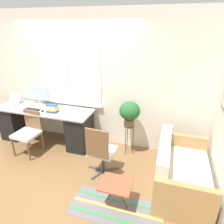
{
  "coord_description": "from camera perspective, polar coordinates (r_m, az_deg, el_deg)",
  "views": [
    {
      "loc": [
        1.86,
        -2.94,
        2.41
      ],
      "look_at": [
        0.9,
        0.16,
        0.98
      ],
      "focal_mm": 32.0,
      "sensor_mm": 36.0,
      "label": 1
    }
  ],
  "objects": [
    {
      "name": "plant_stand",
      "position": [
        3.89,
        4.87,
        -5.13
      ],
      "size": [
        0.21,
        0.21,
        0.64
      ],
      "color": "#333338",
      "rests_on": "ground_plane"
    },
    {
      "name": "folding_stool",
      "position": [
        2.93,
        1.15,
        -20.23
      ],
      "size": [
        0.44,
        0.37,
        0.41
      ],
      "color": "#B24C33",
      "rests_on": "ground_plane"
    },
    {
      "name": "keyboard",
      "position": [
        4.46,
        -21.91,
        0.64
      ],
      "size": [
        0.33,
        0.13,
        0.02
      ],
      "color": "black",
      "rests_on": "desk"
    },
    {
      "name": "desk",
      "position": [
        4.58,
        -18.45,
        -3.29
      ],
      "size": [
        2.12,
        0.65,
        0.78
      ],
      "color": "#9EA3A8",
      "rests_on": "ground_plane"
    },
    {
      "name": "potted_plant",
      "position": [
        3.72,
        5.07,
        0.02
      ],
      "size": [
        0.39,
        0.39,
        0.47
      ],
      "color": "brown",
      "rests_on": "plant_stand"
    },
    {
      "name": "book_stack",
      "position": [
        4.2,
        -16.68,
        0.98
      ],
      "size": [
        0.23,
        0.18,
        0.15
      ],
      "color": "#2851B2",
      "rests_on": "desk"
    },
    {
      "name": "ground_plane",
      "position": [
        4.23,
        -12.66,
        -11.57
      ],
      "size": [
        14.0,
        14.0,
        0.0
      ],
      "primitive_type": "plane",
      "color": "brown"
    },
    {
      "name": "monitor",
      "position": [
        4.64,
        -20.19,
        4.83
      ],
      "size": [
        0.49,
        0.15,
        0.42
      ],
      "color": "silver",
      "rests_on": "desk"
    },
    {
      "name": "couch_loveseat",
      "position": [
        3.41,
        18.67,
        -16.34
      ],
      "size": [
        0.78,
        1.34,
        0.81
      ],
      "rotation": [
        0.0,
        0.0,
        1.57
      ],
      "color": "silver",
      "rests_on": "ground_plane"
    },
    {
      "name": "desk_chair_wooden",
      "position": [
        4.3,
        -22.79,
        -5.1
      ],
      "size": [
        0.48,
        0.49,
        0.85
      ],
      "rotation": [
        0.0,
        0.0,
        -0.09
      ],
      "color": "brown",
      "rests_on": "ground_plane"
    },
    {
      "name": "floor_rug_striped",
      "position": [
        3.15,
        1.24,
        -25.96
      ],
      "size": [
        1.33,
        0.55,
        0.01
      ],
      "color": "slate",
      "rests_on": "ground_plane"
    },
    {
      "name": "wall_back_with_window",
      "position": [
        4.25,
        -9.61,
        9.03
      ],
      "size": [
        9.0,
        0.12,
        2.7
      ],
      "color": "white",
      "rests_on": "ground_plane"
    },
    {
      "name": "laptop",
      "position": [
        4.97,
        -26.62,
        2.6
      ],
      "size": [
        0.3,
        0.33,
        0.21
      ],
      "color": "#B7B7BC",
      "rests_on": "desk"
    },
    {
      "name": "mouse",
      "position": [
        4.29,
        -19.25,
        0.3
      ],
      "size": [
        0.04,
        0.07,
        0.03
      ],
      "color": "black",
      "rests_on": "desk"
    },
    {
      "name": "office_chair_swivel",
      "position": [
        3.38,
        -3.2,
        -10.95
      ],
      "size": [
        0.54,
        0.55,
        0.95
      ],
      "rotation": [
        0.0,
        0.0,
        3.06
      ],
      "color": "#47474C",
      "rests_on": "ground_plane"
    }
  ]
}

